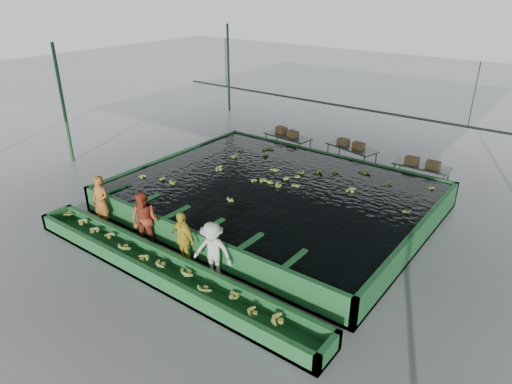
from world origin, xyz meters
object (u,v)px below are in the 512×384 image
Objects in this scene: worker_b at (144,221)px; packing_table_left at (288,146)px; sorting_trough at (163,270)px; packing_table_right at (420,177)px; box_stack_mid at (351,147)px; packing_table_mid at (351,158)px; box_stack_left at (287,135)px; box_stack_right at (422,166)px; worker_a at (101,202)px; worker_c at (183,239)px; worker_d at (213,251)px; flotation_tank at (273,197)px.

worker_b reaches higher than packing_table_left.
sorting_trough is 10.46m from packing_table_right.
worker_b is 1.46× the size of box_stack_mid.
packing_table_left is 2.96m from packing_table_mid.
box_stack_right is (6.03, -0.02, -0.05)m from box_stack_left.
worker_c is (3.63, 0.00, -0.05)m from worker_a.
worker_d is 1.31× the size of box_stack_right.
packing_table_left is at bearing 104.23° from sorting_trough.
worker_c is 1.35× the size of box_stack_mid.
box_stack_mid is at bearing 94.19° from worker_c.
flotation_tank is 4.99m from box_stack_mid.
packing_table_left is at bearing -30.50° from box_stack_left.
worker_d reaches higher than packing_table_right.
worker_b is (-1.58, -4.30, 0.42)m from flotation_tank.
packing_table_left reaches higher than flotation_tank.
worker_d is 9.70m from box_stack_left.
worker_a is 1.04× the size of worker_d.
worker_c reaches higher than box_stack_mid.
box_stack_right is (5.94, 0.04, 0.44)m from packing_table_left.
box_stack_right is (0.03, -0.10, 0.46)m from packing_table_right.
sorting_trough is 4.64× the size of packing_table_left.
worker_d reaches higher than worker_c.
packing_table_left is 5.95m from box_stack_right.
box_stack_left is at bearing -179.21° from packing_table_right.
sorting_trough is 10.05m from packing_table_left.
worker_a is 10.14m from packing_table_mid.
worker_a is at bearing -130.35° from flotation_tank.
packing_table_right is at bearing 59.73° from worker_d.
box_stack_mid reaches higher than packing_table_mid.
sorting_trough is 0.97m from worker_c.
box_stack_mid is at bearing 78.35° from worker_d.
worker_c is 1.28× the size of box_stack_right.
flotation_tank is 5.66m from worker_a.
worker_d is at bearing -8.32° from worker_a.
worker_a is 0.84× the size of packing_table_right.
box_stack_left is at bearing -175.20° from box_stack_mid.
worker_a is 11.46m from box_stack_right.
packing_table_left is (1.18, 8.94, -0.37)m from worker_a.
packing_table_mid is at bearing 87.29° from sorting_trough.
worker_b is 1.08× the size of worker_c.
worker_a reaches higher than packing_table_left.
box_stack_right is (2.40, 8.97, 0.10)m from worker_d.
box_stack_left is (1.09, 8.99, 0.12)m from worker_a.
worker_b reaches higher than box_stack_left.
box_stack_right is at bearing 0.35° from packing_table_left.
box_stack_left is (-2.56, 4.69, 0.53)m from flotation_tank.
worker_b is 9.05m from box_stack_left.
worker_c is (-0.03, 0.80, 0.56)m from sorting_trough.
worker_c is 0.75× the size of packing_table_left.
box_stack_right is at bearing 41.57° from worker_b.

